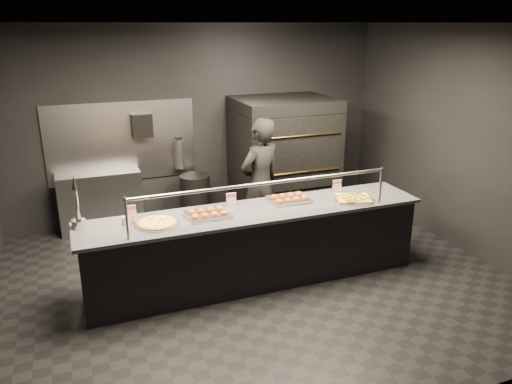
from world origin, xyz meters
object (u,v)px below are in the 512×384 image
slider_tray_a (208,214)px  slider_tray_b (289,199)px  square_pizza (354,199)px  trash_bin (195,199)px  prep_shelf (101,202)px  towel_dispenser (142,125)px  fire_extinguisher (180,154)px  pizza_oven (283,158)px  worker (260,183)px  round_pizza (157,223)px  beer_tap (78,213)px  service_counter (256,246)px

slider_tray_a → slider_tray_b: 1.08m
square_pizza → trash_bin: bearing=123.4°
prep_shelf → square_pizza: square_pizza is taller
towel_dispenser → fire_extinguisher: towel_dispenser is taller
pizza_oven → fire_extinguisher: 1.63m
towel_dispenser → worker: worker is taller
towel_dispenser → slider_tray_a: 2.47m
slider_tray_b → pizza_oven: bearing=68.2°
slider_tray_a → fire_extinguisher: bearing=84.6°
round_pizza → slider_tray_a: bearing=3.5°
fire_extinguisher → square_pizza: size_ratio=0.99×
towel_dispenser → beer_tap: (-1.05, -2.19, -0.47)m
service_counter → towel_dispenser: bearing=110.6°
worker → slider_tray_a: bearing=22.0°
slider_tray_a → worker: (1.02, 0.96, -0.04)m
prep_shelf → slider_tray_b: bearing=-45.9°
service_counter → slider_tray_b: 0.71m
towel_dispenser → slider_tray_b: towel_dispenser is taller
slider_tray_b → worker: (-0.06, 0.83, -0.04)m
worker → service_counter: bearing=44.3°
square_pizza → worker: (-0.81, 1.09, -0.03)m
service_counter → square_pizza: 1.35m
service_counter → towel_dispenser: size_ratio=11.71×
fire_extinguisher → slider_tray_b: (0.85, -2.25, -0.11)m
trash_bin → worker: bearing=-60.2°
square_pizza → prep_shelf: bearing=139.6°
service_counter → trash_bin: (-0.20, 2.10, -0.08)m
square_pizza → trash_bin: square_pizza is taller
service_counter → slider_tray_a: service_counter is taller
pizza_oven → round_pizza: bearing=-140.9°
prep_shelf → round_pizza: size_ratio=2.47×
pizza_oven → round_pizza: pizza_oven is taller
prep_shelf → pizza_oven: bearing=-8.5°
towel_dispenser → fire_extinguisher: bearing=1.0°
pizza_oven → square_pizza: (0.06, -2.01, -0.03)m
pizza_oven → round_pizza: (-2.35, -1.92, -0.03)m
pizza_oven → beer_tap: (-3.15, -1.70, 0.12)m
trash_bin → worker: 1.39m
pizza_oven → slider_tray_a: (-1.78, -1.88, -0.02)m
prep_shelf → slider_tray_b: 3.06m
trash_bin → worker: size_ratio=0.43×
beer_tap → square_pizza: size_ratio=1.14×
slider_tray_b → slider_tray_a: bearing=-173.0°
service_counter → pizza_oven: (1.20, 1.90, 0.50)m
beer_tap → slider_tray_a: size_ratio=1.07×
fire_extinguisher → trash_bin: bearing=-63.4°
service_counter → prep_shelf: size_ratio=3.42×
slider_tray_a → prep_shelf: bearing=114.0°
round_pizza → towel_dispenser: bearing=84.0°
prep_shelf → worker: (2.04, -1.34, 0.46)m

